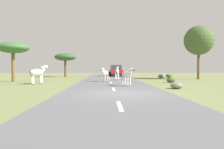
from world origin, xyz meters
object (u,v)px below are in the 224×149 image
at_px(tree_0, 199,41).
at_px(rock_1, 161,76).
at_px(car_0, 116,71).
at_px(bush_0, 169,76).
at_px(zebra_1, 117,72).
at_px(rock_2, 177,86).
at_px(zebra_3, 38,72).
at_px(bush_1, 171,80).
at_px(zebra_2, 127,75).
at_px(zebra_0, 105,73).
at_px(tree_1, 65,57).
at_px(tree_3, 13,48).

bearing_deg(tree_0, rock_1, 138.05).
bearing_deg(car_0, bush_0, 147.75).
bearing_deg(zebra_1, rock_2, -62.36).
distance_m(zebra_3, tree_0, 18.62).
relative_size(car_0, bush_1, 5.50).
bearing_deg(zebra_3, bush_0, 85.94).
distance_m(zebra_1, tree_0, 10.63).
bearing_deg(zebra_3, rock_1, 85.72).
relative_size(zebra_2, car_0, 0.31).
distance_m(zebra_0, zebra_2, 5.22).
bearing_deg(zebra_3, zebra_2, 27.42).
height_order(zebra_2, bush_0, zebra_2).
distance_m(zebra_3, tree_1, 14.13).
xyz_separation_m(rock_1, rock_2, (-2.76, -14.74, -0.05)).
xyz_separation_m(tree_3, rock_1, (16.56, 7.24, -3.04)).
relative_size(car_0, tree_1, 1.26).
relative_size(zebra_1, zebra_2, 1.17).
height_order(tree_1, bush_0, tree_1).
height_order(zebra_0, tree_1, tree_1).
distance_m(zebra_0, tree_0, 12.75).
xyz_separation_m(zebra_3, car_0, (7.31, 15.70, -0.15)).
distance_m(zebra_2, tree_3, 12.40).
height_order(tree_3, bush_1, tree_3).
xyz_separation_m(zebra_3, tree_3, (-3.40, 3.22, 2.30)).
distance_m(zebra_0, car_0, 13.48).
relative_size(zebra_0, tree_1, 0.39).
relative_size(zebra_2, tree_3, 0.35).
bearing_deg(zebra_3, zebra_1, 85.03).
relative_size(zebra_2, bush_1, 1.70).
relative_size(zebra_0, tree_0, 0.22).
height_order(zebra_1, tree_3, tree_3).
xyz_separation_m(zebra_0, rock_2, (4.79, -6.61, -0.66)).
distance_m(zebra_2, rock_2, 3.61).
relative_size(tree_3, bush_0, 4.58).
height_order(zebra_3, bush_1, zebra_3).
bearing_deg(zebra_2, bush_1, -169.52).
bearing_deg(bush_0, rock_2, -104.48).
relative_size(zebra_3, bush_1, 2.08).
xyz_separation_m(zebra_0, car_0, (1.70, 13.37, -0.02)).
xyz_separation_m(zebra_0, tree_3, (-9.01, 0.89, 2.43)).
bearing_deg(car_0, zebra_0, 80.07).
xyz_separation_m(car_0, tree_3, (-10.71, -12.48, 2.45)).
bearing_deg(tree_1, bush_0, -9.18).
bearing_deg(car_0, rock_1, 135.45).
xyz_separation_m(zebra_1, tree_3, (-10.37, -2.18, 2.35)).
relative_size(zebra_0, zebra_1, 0.87).
distance_m(zebra_2, zebra_3, 7.72).
height_order(zebra_3, car_0, car_0).
xyz_separation_m(zebra_0, rock_1, (7.55, 8.13, -0.61)).
bearing_deg(tree_1, zebra_2, -65.66).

